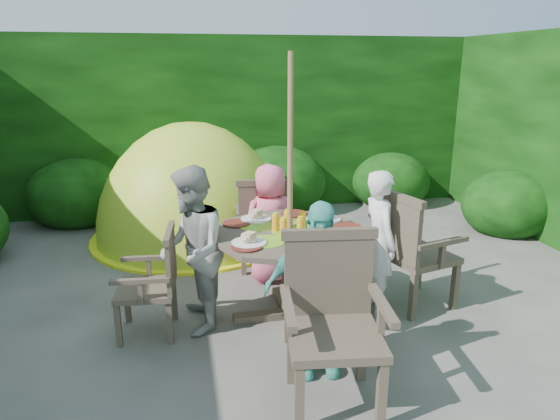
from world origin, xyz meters
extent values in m
plane|color=#4B4843|center=(0.00, 0.00, 0.00)|extent=(60.00, 60.00, 0.00)
cube|color=black|center=(0.00, 4.00, 1.25)|extent=(9.00, 1.00, 2.50)
cylinder|color=#3E3429|center=(0.06, 0.10, 0.37)|extent=(0.13, 0.13, 0.74)
cube|color=#3E3429|center=(0.06, 0.10, 0.03)|extent=(0.98, 0.13, 0.06)
cube|color=#3E3429|center=(0.06, 0.10, 0.03)|extent=(0.13, 0.98, 0.06)
cylinder|color=#3E3429|center=(0.06, 0.10, 0.76)|extent=(1.37, 1.37, 0.04)
cylinder|color=#6FBB20|center=(-0.18, -0.10, 0.78)|extent=(0.30, 0.30, 0.00)
cylinder|color=#6FBB20|center=(0.30, -0.09, 0.78)|extent=(0.30, 0.30, 0.00)
cylinder|color=#6FBB20|center=(-0.18, 0.29, 0.78)|extent=(0.30, 0.30, 0.00)
cylinder|color=#6FBB20|center=(0.29, 0.30, 0.78)|extent=(0.30, 0.30, 0.00)
cylinder|color=#6FBB20|center=(0.06, 0.10, 0.78)|extent=(0.30, 0.30, 0.00)
cylinder|color=white|center=(0.43, 0.32, 0.79)|extent=(0.27, 0.27, 0.01)
cylinder|color=white|center=(-0.17, 0.47, 0.79)|extent=(0.27, 0.27, 0.01)
cylinder|color=white|center=(-0.31, -0.12, 0.79)|extent=(0.27, 0.27, 0.01)
cylinder|color=white|center=(0.28, -0.27, 0.79)|extent=(0.27, 0.27, 0.01)
cylinder|color=#B0230B|center=(0.56, 0.11, 0.79)|extent=(0.24, 0.24, 0.01)
cylinder|color=#B0230B|center=(0.20, 0.58, 0.79)|extent=(0.24, 0.24, 0.01)
cylinder|color=#B0230B|center=(-0.35, 0.39, 0.79)|extent=(0.24, 0.24, 0.01)
cylinder|color=#B0230B|center=(-0.34, -0.20, 0.79)|extent=(0.24, 0.24, 0.01)
cylinder|color=#B0230B|center=(0.22, -0.37, 0.79)|extent=(0.24, 0.24, 0.01)
cylinder|color=#539F3D|center=(0.29, 0.16, 0.82)|extent=(0.19, 0.19, 0.06)
cylinder|color=brown|center=(0.06, 0.10, 1.10)|extent=(0.04, 0.04, 2.20)
cube|color=#3E3429|center=(1.24, 0.12, 0.46)|extent=(0.66, 0.68, 0.05)
cube|color=#3E3429|center=(1.53, -0.05, 0.23)|extent=(0.07, 0.07, 0.45)
cube|color=#3E3429|center=(1.41, 0.41, 0.23)|extent=(0.07, 0.07, 0.45)
cube|color=#3E3429|center=(1.07, -0.17, 0.23)|extent=(0.07, 0.07, 0.45)
cube|color=#3E3429|center=(0.95, 0.29, 0.23)|extent=(0.07, 0.07, 0.45)
cube|color=#3E3429|center=(0.99, 0.05, 0.75)|extent=(0.19, 0.55, 0.54)
cube|color=#3E3429|center=(1.31, -0.15, 0.68)|extent=(0.53, 0.19, 0.04)
cube|color=#3E3429|center=(1.17, 0.39, 0.68)|extent=(0.53, 0.19, 0.04)
cube|color=#3E3429|center=(-1.12, 0.08, 0.38)|extent=(0.48, 0.50, 0.04)
cube|color=#3E3429|center=(-1.30, 0.29, 0.19)|extent=(0.05, 0.05, 0.37)
cube|color=#3E3429|center=(-1.33, -0.10, 0.19)|extent=(0.05, 0.05, 0.37)
cube|color=#3E3429|center=(-0.91, 0.26, 0.19)|extent=(0.05, 0.05, 0.37)
cube|color=#3E3429|center=(-0.95, -0.13, 0.19)|extent=(0.05, 0.05, 0.37)
cube|color=#3E3429|center=(-0.91, 0.06, 0.62)|extent=(0.08, 0.46, 0.44)
cube|color=#3E3429|center=(-1.10, 0.31, 0.56)|extent=(0.44, 0.08, 0.04)
cube|color=#3E3429|center=(-1.14, -0.15, 0.56)|extent=(0.44, 0.08, 0.04)
cube|color=#3E3429|center=(0.04, 1.28, 0.44)|extent=(0.57, 0.56, 0.05)
cube|color=#3E3429|center=(0.28, 1.48, 0.21)|extent=(0.06, 0.06, 0.43)
cube|color=#3E3429|center=(-0.17, 1.52, 0.21)|extent=(0.06, 0.06, 0.43)
cube|color=#3E3429|center=(0.24, 1.04, 0.21)|extent=(0.06, 0.06, 0.43)
cube|color=#3E3429|center=(-0.21, 1.08, 0.21)|extent=(0.06, 0.06, 0.43)
cube|color=#3E3429|center=(0.01, 1.04, 0.71)|extent=(0.53, 0.09, 0.51)
cube|color=#3E3429|center=(0.30, 1.26, 0.64)|extent=(0.10, 0.51, 0.04)
cube|color=#3E3429|center=(-0.23, 1.30, 0.64)|extent=(0.10, 0.51, 0.04)
cube|color=#3E3429|center=(0.08, -1.08, 0.48)|extent=(0.64, 0.62, 0.06)
cube|color=#3E3429|center=(-0.19, -1.29, 0.23)|extent=(0.06, 0.06, 0.47)
cube|color=#3E3429|center=(0.29, -1.35, 0.23)|extent=(0.06, 0.06, 0.47)
cube|color=#3E3429|center=(-0.13, -0.81, 0.23)|extent=(0.06, 0.06, 0.47)
cube|color=#3E3429|center=(0.35, -0.87, 0.23)|extent=(0.06, 0.06, 0.47)
cube|color=#3E3429|center=(0.11, -0.82, 0.78)|extent=(0.58, 0.12, 0.56)
cube|color=#3E3429|center=(-0.21, -1.04, 0.70)|extent=(0.12, 0.56, 0.04)
cube|color=#3E3429|center=(0.36, -1.12, 0.70)|extent=(0.12, 0.56, 0.04)
imported|color=white|center=(0.86, 0.11, 0.63)|extent=(0.31, 0.46, 1.26)
imported|color=#A0A19B|center=(-0.74, 0.09, 0.68)|extent=(0.52, 0.66, 1.36)
imported|color=#F76687|center=(0.04, 0.90, 0.60)|extent=(0.64, 0.48, 1.19)
imported|color=#54C4B6|center=(0.07, -0.70, 0.63)|extent=(0.76, 0.38, 1.26)
ellipsoid|color=#B3DB2A|center=(-0.67, 2.40, 0.00)|extent=(2.46, 2.46, 2.89)
ellipsoid|color=black|center=(-0.64, 1.59, 0.00)|extent=(0.83, 0.46, 0.99)
cylinder|color=#F7FF1A|center=(-0.67, 2.40, 0.02)|extent=(2.53, 2.53, 0.03)
camera|label=1|loc=(-0.80, -3.70, 2.11)|focal=32.00mm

